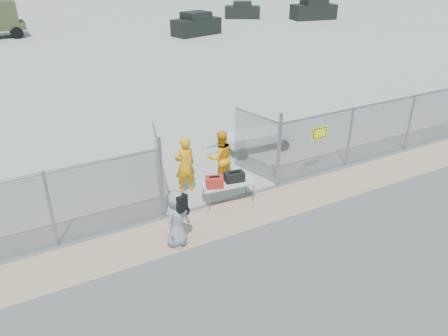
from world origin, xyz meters
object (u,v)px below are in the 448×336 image
security_worker_right (221,157)px  security_worker_left (185,165)px  folding_table (228,192)px  utility_trailer (254,138)px  visitor (177,219)px

security_worker_right → security_worker_left: bearing=3.7°
security_worker_left → folding_table: bearing=124.4°
folding_table → security_worker_left: (-0.89, 1.22, 0.60)m
security_worker_right → utility_trailer: 3.09m
visitor → utility_trailer: size_ratio=0.49×
folding_table → visitor: (-2.21, -1.27, 0.46)m
folding_table → security_worker_right: bearing=78.7°
folding_table → security_worker_right: (0.39, 1.25, 0.58)m
security_worker_right → utility_trailer: size_ratio=0.55×
folding_table → visitor: visitor is taller
utility_trailer → visitor: bearing=-136.7°
security_worker_left → security_worker_right: 1.29m
folding_table → security_worker_right: 1.43m
security_worker_right → visitor: size_ratio=1.14×
visitor → security_worker_right: bearing=13.9°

